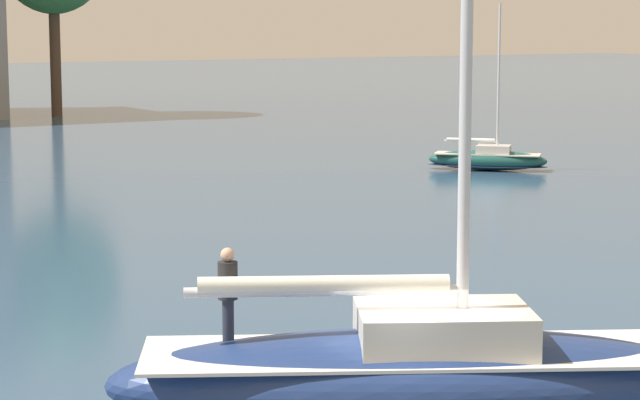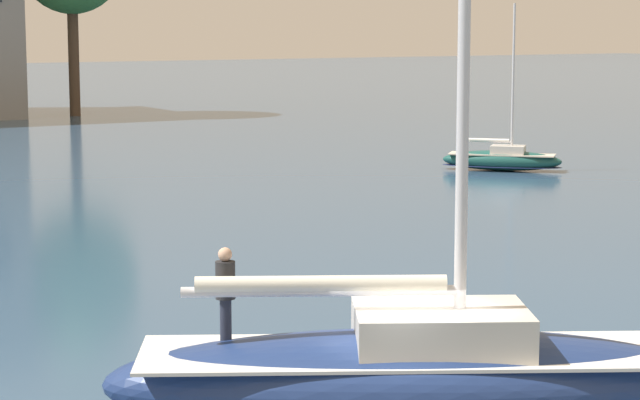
{
  "view_description": "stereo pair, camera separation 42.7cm",
  "coord_description": "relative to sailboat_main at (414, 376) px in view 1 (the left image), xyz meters",
  "views": [
    {
      "loc": [
        -12.19,
        -16.7,
        6.95
      ],
      "look_at": [
        0.0,
        3.0,
        3.66
      ],
      "focal_mm": 70.0,
      "sensor_mm": 36.0,
      "label": 1
    },
    {
      "loc": [
        -11.82,
        -16.92,
        6.95
      ],
      "look_at": [
        0.0,
        3.0,
        3.66
      ],
      "focal_mm": 70.0,
      "sensor_mm": 36.0,
      "label": 2
    }
  ],
  "objects": [
    {
      "name": "sailboat_moored_mid_channel",
      "position": [
        25.7,
        29.35,
        -0.45
      ],
      "size": [
        5.13,
        5.23,
        7.88
      ],
      "color": "#194C47",
      "rests_on": "ground"
    },
    {
      "name": "sailboat_main",
      "position": [
        0.0,
        0.0,
        0.0
      ],
      "size": [
        10.68,
        7.64,
        14.5
      ],
      "color": "navy",
      "rests_on": "ground"
    }
  ]
}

